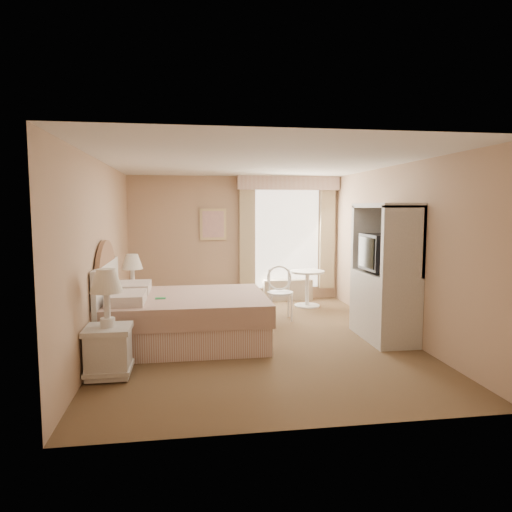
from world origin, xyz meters
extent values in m
cube|color=brown|center=(0.00, 0.00, 0.00)|extent=(4.20, 5.50, 0.01)
cube|color=silver|center=(0.00, 0.00, 2.50)|extent=(4.20, 5.50, 0.01)
cube|color=tan|center=(0.00, 2.75, 1.25)|extent=(4.20, 0.01, 2.50)
cube|color=tan|center=(0.00, -2.75, 1.25)|extent=(4.20, 0.01, 2.50)
cube|color=tan|center=(-2.10, 0.00, 1.25)|extent=(0.01, 5.50, 2.50)
cube|color=tan|center=(2.10, 0.00, 1.25)|extent=(0.01, 5.50, 2.50)
cube|color=white|center=(1.05, 2.72, 1.25)|extent=(1.30, 0.02, 2.00)
cube|color=tan|center=(0.22, 2.67, 1.25)|extent=(0.30, 0.08, 2.05)
cube|color=tan|center=(1.88, 2.67, 1.25)|extent=(0.30, 0.08, 2.05)
cube|color=tan|center=(1.05, 2.63, 2.37)|extent=(2.05, 0.20, 0.28)
cube|color=beige|center=(1.05, 2.63, 0.21)|extent=(1.00, 0.22, 0.42)
cube|color=#DABD86|center=(-0.45, 2.72, 1.55)|extent=(0.52, 0.03, 0.62)
cube|color=beige|center=(-0.45, 2.70, 1.55)|extent=(0.42, 0.02, 0.52)
cube|color=tan|center=(-1.00, -0.04, 0.19)|extent=(2.16, 1.65, 0.37)
cube|color=#CAA497|center=(-1.00, -0.04, 0.52)|extent=(2.23, 1.71, 0.29)
cube|color=beige|center=(-1.74, -0.43, 0.72)|extent=(0.46, 0.64, 0.14)
cube|color=beige|center=(-1.74, 0.35, 0.72)|extent=(0.46, 0.64, 0.14)
cube|color=green|center=(-1.33, -0.19, 0.66)|extent=(0.14, 0.10, 0.01)
cube|color=silver|center=(-2.05, -0.04, 0.57)|extent=(0.06, 1.75, 1.13)
cylinder|color=#9D6954|center=(-2.05, -0.04, 0.67)|extent=(0.05, 1.55, 1.55)
cube|color=silver|center=(-1.84, -1.25, 0.27)|extent=(0.45, 0.45, 0.49)
cube|color=silver|center=(-1.84, -1.25, 0.54)|extent=(0.49, 0.49, 0.06)
cube|color=silver|center=(-1.84, -1.25, 0.10)|extent=(0.49, 0.49, 0.05)
cylinder|color=silver|center=(-1.84, -1.25, 0.62)|extent=(0.16, 0.16, 0.10)
cylinder|color=silver|center=(-1.84, -1.25, 0.82)|extent=(0.07, 0.07, 0.39)
cone|color=white|center=(-1.84, -1.25, 1.08)|extent=(0.35, 0.35, 0.26)
cube|color=silver|center=(-1.84, 1.12, 0.25)|extent=(0.43, 0.43, 0.46)
cube|color=silver|center=(-1.84, 1.12, 0.51)|extent=(0.46, 0.46, 0.06)
cube|color=silver|center=(-1.84, 1.12, 0.09)|extent=(0.46, 0.46, 0.05)
cylinder|color=silver|center=(-1.84, 1.12, 0.58)|extent=(0.15, 0.15, 0.09)
cylinder|color=silver|center=(-1.84, 1.12, 0.77)|extent=(0.06, 0.06, 0.37)
cone|color=white|center=(-1.84, 1.12, 1.02)|extent=(0.33, 0.33, 0.24)
cylinder|color=silver|center=(1.29, 1.99, 0.01)|extent=(0.48, 0.48, 0.03)
cylinder|color=silver|center=(1.29, 1.99, 0.34)|extent=(0.07, 0.07, 0.65)
cylinder|color=silver|center=(1.29, 1.99, 0.67)|extent=(0.65, 0.65, 0.04)
cylinder|color=silver|center=(0.39, 0.89, 0.22)|extent=(0.03, 0.03, 0.44)
cylinder|color=silver|center=(0.73, 0.87, 0.22)|extent=(0.03, 0.03, 0.44)
cylinder|color=silver|center=(0.41, 1.22, 0.22)|extent=(0.03, 0.03, 0.44)
cylinder|color=silver|center=(0.75, 1.20, 0.22)|extent=(0.03, 0.03, 0.44)
cylinder|color=silver|center=(0.57, 1.05, 0.45)|extent=(0.46, 0.46, 0.04)
torus|color=silver|center=(0.58, 1.18, 0.69)|extent=(0.43, 0.13, 0.42)
cylinder|color=silver|center=(0.41, 1.22, 0.64)|extent=(0.03, 0.03, 0.39)
cylinder|color=silver|center=(0.75, 1.20, 0.64)|extent=(0.03, 0.03, 0.39)
cube|color=silver|center=(1.81, -0.28, 0.48)|extent=(0.58, 1.16, 0.95)
cube|color=silver|center=(1.81, -0.82, 1.43)|extent=(0.58, 0.08, 0.95)
cube|color=silver|center=(1.81, 0.26, 1.43)|extent=(0.58, 0.08, 0.95)
cube|color=silver|center=(1.81, -0.28, 1.91)|extent=(0.58, 1.16, 0.06)
cube|color=silver|center=(2.08, -0.28, 1.43)|extent=(0.04, 1.16, 0.95)
cube|color=black|center=(1.78, -0.28, 1.25)|extent=(0.51, 0.64, 0.51)
cube|color=black|center=(1.53, -0.28, 1.25)|extent=(0.02, 0.53, 0.42)
camera|label=1|loc=(-0.96, -6.34, 1.87)|focal=32.00mm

